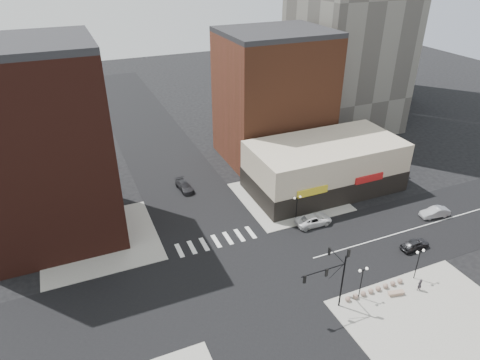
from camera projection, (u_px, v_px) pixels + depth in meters
ground at (241, 279)px, 50.86m from camera, size 240.00×240.00×0.00m
road_ew at (241, 279)px, 50.86m from camera, size 200.00×14.00×0.02m
road_ns at (241, 279)px, 50.86m from camera, size 14.00×200.00×0.02m
sidewalk_nw at (100, 240)px, 57.51m from camera, size 15.00×15.00×0.12m
sidewalk_ne at (289, 197)px, 67.51m from camera, size 15.00×15.00×0.12m
sidewalk_se at (432, 322)px, 45.08m from camera, size 18.00×14.00×0.12m
building_nw at (42, 150)px, 53.18m from camera, size 16.00×15.00×25.00m
building_ne_midrise at (274, 99)px, 75.87m from camera, size 18.00×15.00×22.00m
building_ne_row at (324, 170)px, 68.59m from camera, size 24.20×12.20×8.00m
traffic_signal at (334, 272)px, 44.66m from camera, size 5.59×3.09×7.77m
street_lamp_se_a at (362, 275)px, 46.63m from camera, size 1.22×0.32×4.16m
street_lamp_se_b at (419, 257)px, 49.39m from camera, size 1.22×0.32×4.16m
street_lamp_ne at (297, 202)px, 59.86m from camera, size 1.22×0.32×4.16m
bollard_row at (375, 290)px, 48.76m from camera, size 7.95×0.60×0.60m
white_suv at (313, 220)px, 60.57m from camera, size 5.37×2.56×1.48m
dark_sedan_east at (415, 244)px, 55.73m from camera, size 4.11×1.80×1.38m
silver_sedan at (435, 212)px, 62.35m from camera, size 4.50×2.08×1.43m
dark_sedan_north at (185, 186)px, 69.18m from camera, size 2.38×4.83×1.35m
pedestrian at (420, 285)px, 48.78m from camera, size 0.59×0.39×1.60m
stone_bench at (396, 293)px, 48.37m from camera, size 1.95×0.95×0.44m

